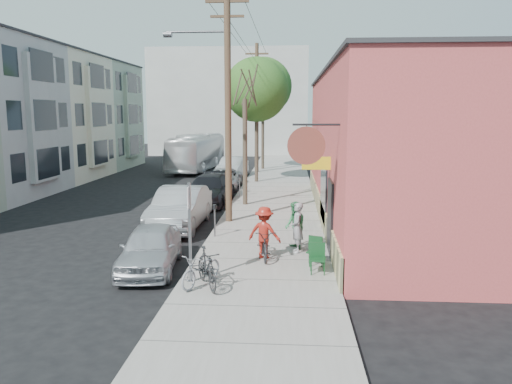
# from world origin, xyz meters

# --- Properties ---
(ground) EXTENTS (120.00, 120.00, 0.00)m
(ground) POSITION_xyz_m (0.00, 0.00, 0.00)
(ground) COLOR black
(sidewalk) EXTENTS (4.50, 58.00, 0.15)m
(sidewalk) POSITION_xyz_m (4.25, 11.00, 0.07)
(sidewalk) COLOR gray
(sidewalk) RESTS_ON ground
(cafe_building) EXTENTS (6.60, 20.20, 6.61)m
(cafe_building) POSITION_xyz_m (8.99, 4.99, 3.30)
(cafe_building) COLOR #BB4545
(cafe_building) RESTS_ON ground
(apartment_row) EXTENTS (6.30, 32.00, 9.00)m
(apartment_row) POSITION_xyz_m (-11.85, 14.00, 4.50)
(apartment_row) COLOR #95A38A
(apartment_row) RESTS_ON ground
(end_cap_building) EXTENTS (18.00, 8.00, 12.00)m
(end_cap_building) POSITION_xyz_m (-2.00, 42.00, 6.00)
(end_cap_building) COLOR #ABACA6
(end_cap_building) RESTS_ON ground
(sign_post) EXTENTS (0.07, 0.45, 2.80)m
(sign_post) POSITION_xyz_m (2.35, -4.32, 1.83)
(sign_post) COLOR slate
(sign_post) RESTS_ON sidewalk
(parking_meter_near) EXTENTS (0.14, 0.14, 1.24)m
(parking_meter_near) POSITION_xyz_m (2.25, 0.86, 0.98)
(parking_meter_near) COLOR slate
(parking_meter_near) RESTS_ON sidewalk
(parking_meter_far) EXTENTS (0.14, 0.14, 1.24)m
(parking_meter_far) POSITION_xyz_m (2.25, 10.25, 0.98)
(parking_meter_far) COLOR slate
(parking_meter_far) RESTS_ON sidewalk
(utility_pole_near) EXTENTS (3.57, 0.28, 10.00)m
(utility_pole_near) POSITION_xyz_m (2.39, 3.65, 5.41)
(utility_pole_near) COLOR #503A28
(utility_pole_near) RESTS_ON sidewalk
(utility_pole_far) EXTENTS (1.80, 0.28, 10.00)m
(utility_pole_far) POSITION_xyz_m (2.45, 22.12, 5.34)
(utility_pole_far) COLOR #503A28
(utility_pole_far) RESTS_ON sidewalk
(tree_bare) EXTENTS (0.24, 0.24, 5.36)m
(tree_bare) POSITION_xyz_m (2.80, 7.72, 2.83)
(tree_bare) COLOR #44392C
(tree_bare) RESTS_ON sidewalk
(tree_leafy_mid) EXTENTS (4.31, 4.31, 8.38)m
(tree_leafy_mid) POSITION_xyz_m (2.80, 16.40, 6.35)
(tree_leafy_mid) COLOR #44392C
(tree_leafy_mid) RESTS_ON sidewalk
(tree_leafy_far) EXTENTS (4.78, 4.78, 9.23)m
(tree_leafy_far) POSITION_xyz_m (2.80, 24.38, 6.97)
(tree_leafy_far) COLOR #44392C
(tree_leafy_far) RESTS_ON sidewalk
(patio_chair_a) EXTENTS (0.55, 0.55, 0.88)m
(patio_chair_a) POSITION_xyz_m (5.93, -3.34, 0.59)
(patio_chair_a) COLOR #103B1B
(patio_chair_a) RESTS_ON sidewalk
(patio_chair_b) EXTENTS (0.66, 0.66, 0.88)m
(patio_chair_b) POSITION_xyz_m (5.91, -2.55, 0.59)
(patio_chair_b) COLOR #103B1B
(patio_chair_b) RESTS_ON sidewalk
(patron_grey) EXTENTS (0.45, 0.65, 1.70)m
(patron_grey) POSITION_xyz_m (5.35, -1.11, 1.00)
(patron_grey) COLOR gray
(patron_grey) RESTS_ON sidewalk
(patron_green) EXTENTS (0.85, 0.96, 1.66)m
(patron_green) POSITION_xyz_m (5.28, -0.73, 0.98)
(patron_green) COLOR #33814B
(patron_green) RESTS_ON sidewalk
(cyclist) EXTENTS (1.24, 0.94, 1.70)m
(cyclist) POSITION_xyz_m (4.28, -1.87, 1.00)
(cyclist) COLOR maroon
(cyclist) RESTS_ON sidewalk
(cyclist_bike) EXTENTS (0.87, 1.91, 0.97)m
(cyclist_bike) POSITION_xyz_m (4.28, -1.87, 0.64)
(cyclist_bike) COLOR black
(cyclist_bike) RESTS_ON sidewalk
(parked_bike_a) EXTENTS (1.19, 1.81, 1.06)m
(parked_bike_a) POSITION_xyz_m (2.87, -4.69, 0.68)
(parked_bike_a) COLOR black
(parked_bike_a) RESTS_ON sidewalk
(parked_bike_b) EXTENTS (1.29, 1.81, 0.90)m
(parked_bike_b) POSITION_xyz_m (2.70, -4.57, 0.60)
(parked_bike_b) COLOR gray
(parked_bike_b) RESTS_ON sidewalk
(car_0) EXTENTS (2.05, 4.23, 1.39)m
(car_0) POSITION_xyz_m (0.80, -2.88, 0.70)
(car_0) COLOR #BABCC2
(car_0) RESTS_ON ground
(car_1) EXTENTS (1.93, 5.26, 1.72)m
(car_1) POSITION_xyz_m (0.48, 2.78, 0.86)
(car_1) COLOR #94989B
(car_1) RESTS_ON ground
(car_2) EXTENTS (2.45, 5.40, 1.53)m
(car_2) POSITION_xyz_m (0.80, 8.53, 0.77)
(car_2) COLOR black
(car_2) RESTS_ON ground
(car_3) EXTENTS (2.13, 4.60, 1.28)m
(car_3) POSITION_xyz_m (0.80, 13.97, 0.64)
(car_3) COLOR #9FA4A7
(car_3) RESTS_ON ground
(car_4) EXTENTS (2.07, 4.83, 1.55)m
(car_4) POSITION_xyz_m (0.80, 19.32, 0.77)
(car_4) COLOR #B8BDC0
(car_4) RESTS_ON ground
(bus) EXTENTS (3.21, 11.03, 3.04)m
(bus) POSITION_xyz_m (-2.78, 24.31, 1.52)
(bus) COLOR white
(bus) RESTS_ON ground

